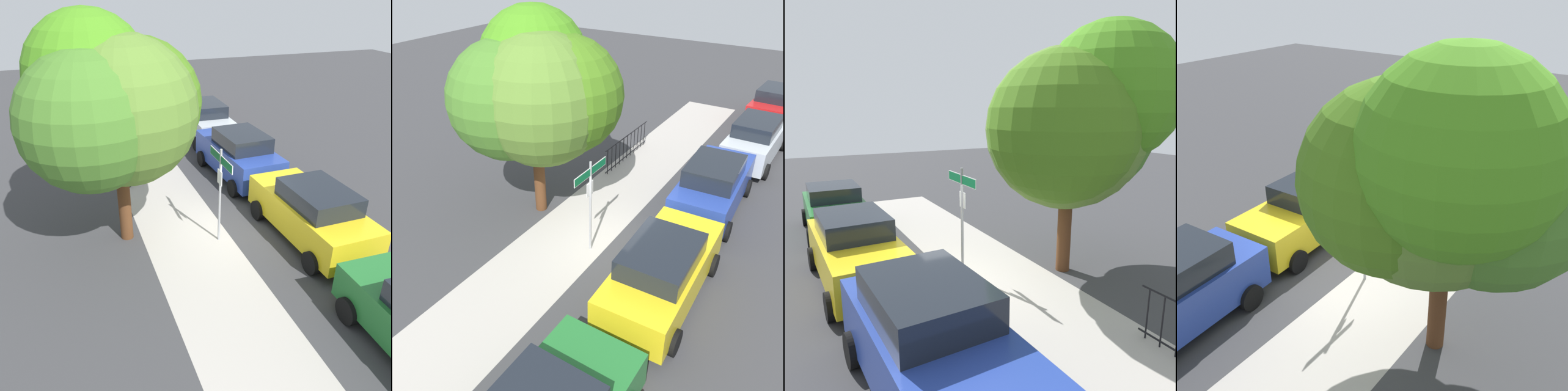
% 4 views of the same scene
% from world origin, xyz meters
% --- Properties ---
extents(ground_plane, '(60.00, 60.00, 0.00)m').
position_xyz_m(ground_plane, '(0.00, 0.00, 0.00)').
color(ground_plane, '#38383A').
extents(sidewalk_strip, '(24.00, 2.60, 0.00)m').
position_xyz_m(sidewalk_strip, '(2.00, 1.30, 0.00)').
color(sidewalk_strip, '#A9A29A').
rests_on(sidewalk_strip, ground_plane).
extents(street_sign, '(1.63, 0.07, 2.93)m').
position_xyz_m(street_sign, '(-0.45, 0.40, 2.09)').
color(street_sign, '#9EA0A5').
rests_on(street_sign, ground_plane).
extents(shade_tree, '(4.68, 5.14, 6.49)m').
position_xyz_m(shade_tree, '(0.80, 3.08, 4.07)').
color(shade_tree, '#54301A').
rests_on(shade_tree, ground_plane).
extents(car_green, '(4.11, 2.18, 1.69)m').
position_xyz_m(car_green, '(-6.05, -2.09, 0.87)').
color(car_green, '#21692C').
rests_on(car_green, ground_plane).
extents(car_yellow, '(4.54, 2.13, 1.81)m').
position_xyz_m(car_yellow, '(-1.25, -2.22, 0.92)').
color(car_yellow, gold).
rests_on(car_yellow, ground_plane).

